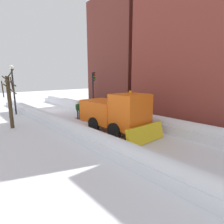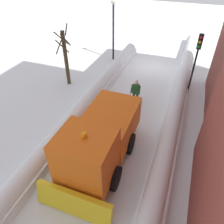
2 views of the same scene
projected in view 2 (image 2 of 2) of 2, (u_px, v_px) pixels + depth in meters
ground_plane at (114, 142)px, 11.78m from camera, size 80.00×80.00×0.00m
snowbank_left at (166, 149)px, 10.71m from camera, size 1.10×36.00×1.09m
snowbank_right at (69, 125)px, 12.31m from camera, size 1.10×36.00×0.96m
plow_truck at (100, 140)px, 9.83m from camera, size 3.20×5.98×3.12m
skier at (136, 91)px, 14.10m from camera, size 0.62×1.80×1.81m
traffic_light_pole at (197, 55)px, 13.43m from camera, size 0.28×0.42×4.45m
street_lamp at (113, 23)px, 18.53m from camera, size 0.40×0.40×5.15m
bare_tree_near at (66, 57)px, 15.53m from camera, size 1.01×1.10×4.60m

